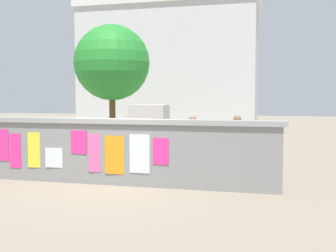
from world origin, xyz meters
The scene contains 10 objects.
ground centered at (0.00, 8.00, 0.00)m, with size 60.00×60.00×0.00m, color gray.
poster_wall centered at (-0.01, 0.00, 0.83)m, with size 8.07×0.42×1.60m.
auto_rickshaw_truck centered at (0.45, 4.77, 0.90)m, with size 3.73×1.85×1.85m.
motorcycle centered at (-1.57, 2.18, 0.46)m, with size 1.90×0.56×0.87m.
bicycle_near centered at (0.22, 1.36, 0.36)m, with size 1.70×0.45×0.95m.
bicycle_far centered at (-2.76, 4.39, 0.36)m, with size 1.66×0.60×0.95m.
person_walking centered at (2.73, 2.37, 0.99)m, with size 0.41×0.41×1.62m.
person_bystander centered at (1.58, 1.73, 0.99)m, with size 0.45×0.45×1.62m.
tree_roadside centered at (-3.71, 9.03, 3.71)m, with size 3.54×3.54×5.49m.
building_background centered at (-3.20, 17.78, 4.24)m, with size 11.86×4.55×8.43m.
Camera 1 is at (3.75, -9.40, 2.14)m, focal length 44.59 mm.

